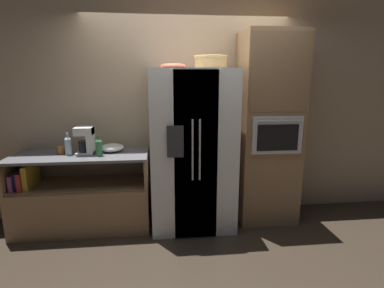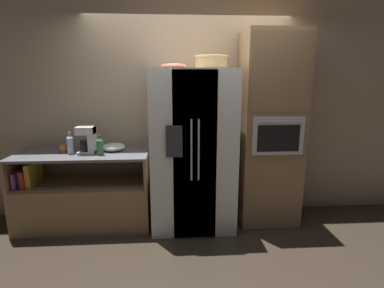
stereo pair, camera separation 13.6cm
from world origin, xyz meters
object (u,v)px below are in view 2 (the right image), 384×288
refrigerator (193,150)px  bottle_short (70,144)px  fruit_bowl (174,66)px  mixing_bowl (114,147)px  mug (64,149)px  wall_oven (269,130)px  coffee_maker (88,139)px  wicker_basket (211,62)px  bottle_tall (100,146)px

refrigerator → bottle_short: size_ratio=7.28×
refrigerator → fruit_bowl: fruit_bowl is taller
fruit_bowl → mixing_bowl: (-0.74, 0.10, -0.95)m
mug → refrigerator: bearing=-4.7°
mixing_bowl → mug: bearing=-176.3°
fruit_bowl → wall_oven: bearing=1.0°
refrigerator → coffee_maker: 1.22m
wicker_basket → mixing_bowl: size_ratio=1.37×
bottle_tall → bottle_short: (-0.36, 0.08, 0.01)m
refrigerator → bottle_short: (-1.42, 0.04, 0.08)m
refrigerator → wicker_basket: 1.03m
refrigerator → wall_oven: bearing=4.8°
wicker_basket → refrigerator: bearing=-169.5°
refrigerator → mug: refrigerator is taller
bottle_short → coffee_maker: size_ratio=0.82×
wicker_basket → bottle_tall: (-1.27, -0.08, -0.93)m
mixing_bowl → coffee_maker: bearing=-161.5°
coffee_maker → fruit_bowl: bearing=-0.8°
wicker_basket → mixing_bowl: bearing=174.0°
wall_oven → mixing_bowl: bearing=177.5°
refrigerator → bottle_tall: refrigerator is taller
coffee_maker → bottle_short: bearing=-171.0°
refrigerator → coffee_maker: refrigerator is taller
fruit_bowl → bottle_tall: fruit_bowl is taller
wall_oven → bottle_tall: (-1.99, -0.12, -0.14)m
bottle_short → coffee_maker: 0.21m
refrigerator → mixing_bowl: refrigerator is taller
mug → mixing_bowl: 0.57m
wall_oven → bottle_short: wall_oven is taller
bottle_tall → mug: (-0.46, 0.16, -0.06)m
wicker_basket → mixing_bowl: 1.53m
refrigerator → mixing_bowl: size_ratio=6.75×
bottle_short → mug: 0.15m
wicker_basket → mixing_bowl: (-1.16, 0.12, -0.99)m
mixing_bowl → coffee_maker: (-0.27, -0.09, 0.12)m
mixing_bowl → coffee_maker: 0.31m
wicker_basket → bottle_short: size_ratio=1.47×
wall_oven → bottle_short: size_ratio=8.93×
bottle_short → wall_oven: bearing=0.9°
bottle_short → mixing_bowl: (0.47, 0.12, -0.07)m
refrigerator → fruit_bowl: 0.99m
wall_oven → fruit_bowl: size_ratio=8.01×
wall_oven → mixing_bowl: size_ratio=8.29×
refrigerator → wall_oven: size_ratio=0.81×
fruit_bowl → bottle_short: bearing=-179.1°
wall_oven → wicker_basket: 1.07m
bottle_short → fruit_bowl: bearing=0.9°
wall_oven → wicker_basket: bearing=-177.0°
mug → mixing_bowl: (0.57, 0.04, 0.00)m
wicker_basket → bottle_short: bearing=180.0°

